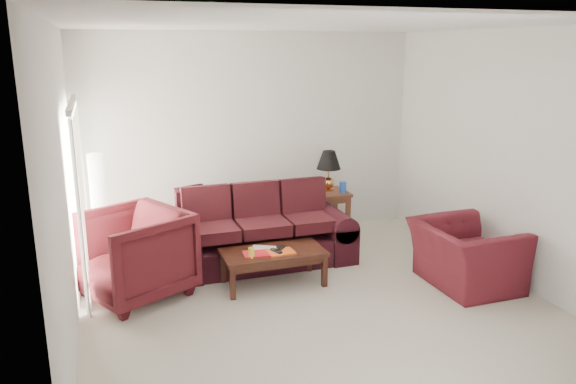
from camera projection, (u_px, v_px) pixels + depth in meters
The scene contains 19 objects.
floor at pixel (312, 299), 6.37m from camera, with size 5.00×5.00×0.00m, color beige.
blinds at pixel (79, 197), 6.54m from camera, with size 0.10×2.00×2.16m, color silver.
sofa at pixel (260, 228), 7.32m from camera, with size 2.40×1.04×0.98m, color black, non-canonical shape.
throw_pillow at pixel (190, 200), 7.73m from camera, with size 0.39×0.11×0.39m, color black.
end_table at pixel (327, 212), 8.60m from camera, with size 0.59×0.59×0.65m, color #4A3219, non-canonical shape.
table_lamp at pixel (329, 171), 8.50m from camera, with size 0.37×0.37×0.61m, color #BB743A, non-canonical shape.
clock at pixel (316, 190), 8.33m from camera, with size 0.12×0.04×0.12m, color silver.
blue_canister at pixel (343, 187), 8.43m from camera, with size 0.10×0.10×0.16m, color navy.
picture_frame at pixel (311, 183), 8.65m from camera, with size 0.14×0.02×0.17m, color #BABABE.
floor_lamp at pixel (99, 208), 7.31m from camera, with size 0.24×0.24×1.48m, color silver, non-canonical shape.
armchair_left at pixel (133, 255), 6.33m from camera, with size 1.08×1.11×1.01m, color #3F0E13.
armchair_right at pixel (466, 255), 6.67m from camera, with size 1.16×1.01×0.75m, color #491118.
coffee_table at pixel (273, 268), 6.72m from camera, with size 1.22×0.61×0.43m, color black, non-canonical shape.
magazine_red at pixel (257, 254), 6.54m from camera, with size 0.31×0.23×0.02m, color red.
magazine_white at pixel (263, 249), 6.71m from camera, with size 0.28×0.21×0.02m, color silver.
magazine_orange at pixel (281, 252), 6.60m from camera, with size 0.31×0.23×0.02m, color #E1551A.
remote_a at pixel (276, 251), 6.59m from camera, with size 0.05×0.17×0.02m, color black.
remote_b at pixel (281, 248), 6.67m from camera, with size 0.05×0.17×0.02m, color black.
yellow_glass at pixel (251, 253), 6.44m from camera, with size 0.07×0.07×0.12m, color #F2F235.
Camera 1 is at (-2.15, -5.46, 2.78)m, focal length 35.00 mm.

